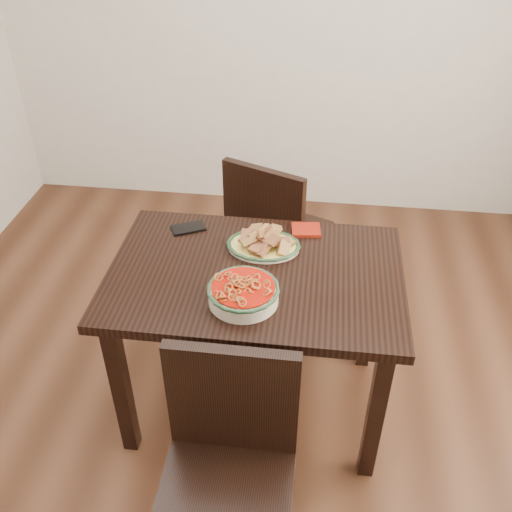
# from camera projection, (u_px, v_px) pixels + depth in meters

# --- Properties ---
(floor) EXTENTS (3.50, 3.50, 0.00)m
(floor) POSITION_uv_depth(u_px,v_px,m) (240.00, 388.00, 2.69)
(floor) COLOR #3D2113
(floor) RESTS_ON ground
(wall_back) EXTENTS (3.50, 0.10, 2.60)m
(wall_back) POSITION_uv_depth(u_px,v_px,m) (281.00, 6.00, 3.31)
(wall_back) COLOR beige
(wall_back) RESTS_ON ground
(dining_table) EXTENTS (1.13, 0.76, 0.75)m
(dining_table) POSITION_uv_depth(u_px,v_px,m) (255.00, 293.00, 2.25)
(dining_table) COLOR black
(dining_table) RESTS_ON ground
(chair_far) EXTENTS (0.55, 0.55, 0.89)m
(chair_far) POSITION_uv_depth(u_px,v_px,m) (273.00, 230.00, 2.87)
(chair_far) COLOR black
(chair_far) RESTS_ON ground
(chair_near) EXTENTS (0.42, 0.42, 0.89)m
(chair_near) POSITION_uv_depth(u_px,v_px,m) (229.00, 461.00, 1.81)
(chair_near) COLOR black
(chair_near) RESTS_ON ground
(fish_plate) EXTENTS (0.29, 0.23, 0.11)m
(fish_plate) POSITION_uv_depth(u_px,v_px,m) (263.00, 239.00, 2.29)
(fish_plate) COLOR beige
(fish_plate) RESTS_ON dining_table
(noodle_bowl) EXTENTS (0.26, 0.26, 0.08)m
(noodle_bowl) POSITION_uv_depth(u_px,v_px,m) (243.00, 291.00, 2.02)
(noodle_bowl) COLOR beige
(noodle_bowl) RESTS_ON dining_table
(smartphone) EXTENTS (0.16, 0.13, 0.01)m
(smartphone) POSITION_uv_depth(u_px,v_px,m) (188.00, 228.00, 2.42)
(smartphone) COLOR black
(smartphone) RESTS_ON dining_table
(napkin) EXTENTS (0.13, 0.11, 0.01)m
(napkin) POSITION_uv_depth(u_px,v_px,m) (306.00, 230.00, 2.41)
(napkin) COLOR maroon
(napkin) RESTS_ON dining_table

